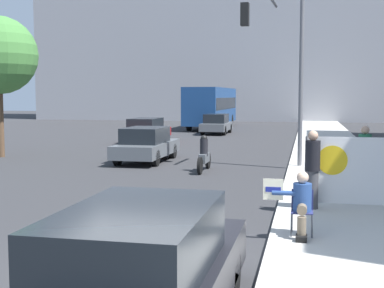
{
  "coord_description": "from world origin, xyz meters",
  "views": [
    {
      "loc": [
        2.3,
        -7.43,
        2.7
      ],
      "look_at": [
        -0.58,
        5.9,
        1.47
      ],
      "focal_mm": 50.0,
      "sensor_mm": 36.0,
      "label": 1
    }
  ],
  "objects_px": {
    "parked_car_curbside": "(141,276)",
    "motorcycle_on_road": "(204,156)",
    "seated_protester": "(301,202)",
    "car_on_road_nearest": "(146,144)",
    "car_on_road_midblock": "(146,130)",
    "city_bus_on_road": "(212,105)",
    "protest_banner": "(352,171)",
    "jogger_on_sidewalk": "(312,169)",
    "traffic_light_pole": "(281,52)",
    "pedestrian_behind": "(364,158)",
    "car_on_road_distant": "(216,124)"
  },
  "relations": [
    {
      "from": "car_on_road_nearest",
      "to": "car_on_road_midblock",
      "type": "distance_m",
      "value": 9.11
    },
    {
      "from": "car_on_road_nearest",
      "to": "city_bus_on_road",
      "type": "bearing_deg",
      "value": 93.42
    },
    {
      "from": "jogger_on_sidewalk",
      "to": "city_bus_on_road",
      "type": "distance_m",
      "value": 32.52
    },
    {
      "from": "seated_protester",
      "to": "city_bus_on_road",
      "type": "xyz_separation_m",
      "value": [
        -7.73,
        34.0,
        1.16
      ]
    },
    {
      "from": "seated_protester",
      "to": "protest_banner",
      "type": "xyz_separation_m",
      "value": [
        1.11,
        2.68,
        0.24
      ]
    },
    {
      "from": "seated_protester",
      "to": "city_bus_on_road",
      "type": "bearing_deg",
      "value": 114.75
    },
    {
      "from": "seated_protester",
      "to": "motorcycle_on_road",
      "type": "xyz_separation_m",
      "value": [
        -3.5,
        8.76,
        -0.2
      ]
    },
    {
      "from": "seated_protester",
      "to": "parked_car_curbside",
      "type": "xyz_separation_m",
      "value": [
        -1.64,
        -4.49,
        -0.0
      ]
    },
    {
      "from": "protest_banner",
      "to": "car_on_road_midblock",
      "type": "bearing_deg",
      "value": 120.71
    },
    {
      "from": "jogger_on_sidewalk",
      "to": "traffic_light_pole",
      "type": "xyz_separation_m",
      "value": [
        -1.12,
        7.66,
        3.24
      ]
    },
    {
      "from": "seated_protester",
      "to": "car_on_road_nearest",
      "type": "relative_size",
      "value": 0.27
    },
    {
      "from": "traffic_light_pole",
      "to": "car_on_road_midblock",
      "type": "bearing_deg",
      "value": 130.26
    },
    {
      "from": "protest_banner",
      "to": "city_bus_on_road",
      "type": "relative_size",
      "value": 0.19
    },
    {
      "from": "parked_car_curbside",
      "to": "seated_protester",
      "type": "bearing_deg",
      "value": 69.92
    },
    {
      "from": "pedestrian_behind",
      "to": "car_on_road_nearest",
      "type": "bearing_deg",
      "value": 107.75
    },
    {
      "from": "pedestrian_behind",
      "to": "car_on_road_midblock",
      "type": "height_order",
      "value": "pedestrian_behind"
    },
    {
      "from": "parked_car_curbside",
      "to": "pedestrian_behind",
      "type": "bearing_deg",
      "value": 71.32
    },
    {
      "from": "seated_protester",
      "to": "car_on_road_nearest",
      "type": "xyz_separation_m",
      "value": [
        -6.36,
        11.04,
        -0.05
      ]
    },
    {
      "from": "traffic_light_pole",
      "to": "car_on_road_distant",
      "type": "distance_m",
      "value": 18.42
    },
    {
      "from": "seated_protester",
      "to": "pedestrian_behind",
      "type": "distance_m",
      "value": 5.41
    },
    {
      "from": "protest_banner",
      "to": "parked_car_curbside",
      "type": "bearing_deg",
      "value": -110.96
    },
    {
      "from": "jogger_on_sidewalk",
      "to": "motorcycle_on_road",
      "type": "bearing_deg",
      "value": -36.81
    },
    {
      "from": "protest_banner",
      "to": "jogger_on_sidewalk",
      "type": "bearing_deg",
      "value": -167.17
    },
    {
      "from": "traffic_light_pole",
      "to": "car_on_road_nearest",
      "type": "distance_m",
      "value": 6.59
    },
    {
      "from": "protest_banner",
      "to": "car_on_road_midblock",
      "type": "xyz_separation_m",
      "value": [
        -10.14,
        17.07,
        -0.29
      ]
    },
    {
      "from": "parked_car_curbside",
      "to": "car_on_road_midblock",
      "type": "distance_m",
      "value": 25.34
    },
    {
      "from": "traffic_light_pole",
      "to": "city_bus_on_road",
      "type": "height_order",
      "value": "traffic_light_pole"
    },
    {
      "from": "pedestrian_behind",
      "to": "car_on_road_distant",
      "type": "bearing_deg",
      "value": 73.5
    },
    {
      "from": "pedestrian_behind",
      "to": "car_on_road_midblock",
      "type": "bearing_deg",
      "value": 90.28
    },
    {
      "from": "protest_banner",
      "to": "car_on_road_distant",
      "type": "relative_size",
      "value": 0.49
    },
    {
      "from": "traffic_light_pole",
      "to": "car_on_road_nearest",
      "type": "relative_size",
      "value": 1.44
    },
    {
      "from": "seated_protester",
      "to": "motorcycle_on_road",
      "type": "distance_m",
      "value": 9.43
    },
    {
      "from": "traffic_light_pole",
      "to": "seated_protester",
      "type": "bearing_deg",
      "value": -84.95
    },
    {
      "from": "parked_car_curbside",
      "to": "car_on_road_distant",
      "type": "distance_m",
      "value": 32.23
    },
    {
      "from": "parked_car_curbside",
      "to": "motorcycle_on_road",
      "type": "relative_size",
      "value": 2.24
    },
    {
      "from": "pedestrian_behind",
      "to": "jogger_on_sidewalk",
      "type": "bearing_deg",
      "value": -153.45
    },
    {
      "from": "protest_banner",
      "to": "city_bus_on_road",
      "type": "bearing_deg",
      "value": 105.75
    },
    {
      "from": "traffic_light_pole",
      "to": "city_bus_on_road",
      "type": "distance_m",
      "value": 24.93
    },
    {
      "from": "car_on_road_midblock",
      "to": "city_bus_on_road",
      "type": "xyz_separation_m",
      "value": [
        1.31,
        14.25,
        1.21
      ]
    },
    {
      "from": "car_on_road_distant",
      "to": "traffic_light_pole",
      "type": "bearing_deg",
      "value": -72.95
    },
    {
      "from": "traffic_light_pole",
      "to": "car_on_road_distant",
      "type": "bearing_deg",
      "value": 107.05
    },
    {
      "from": "car_on_road_distant",
      "to": "city_bus_on_road",
      "type": "height_order",
      "value": "city_bus_on_road"
    },
    {
      "from": "pedestrian_behind",
      "to": "parked_car_curbside",
      "type": "height_order",
      "value": "pedestrian_behind"
    },
    {
      "from": "jogger_on_sidewalk",
      "to": "protest_banner",
      "type": "bearing_deg",
      "value": -144.62
    },
    {
      "from": "pedestrian_behind",
      "to": "car_on_road_distant",
      "type": "relative_size",
      "value": 0.4
    },
    {
      "from": "car_on_road_midblock",
      "to": "car_on_road_nearest",
      "type": "bearing_deg",
      "value": -72.93
    },
    {
      "from": "seated_protester",
      "to": "traffic_light_pole",
      "type": "xyz_separation_m",
      "value": [
        -0.9,
        10.14,
        3.52
      ]
    },
    {
      "from": "pedestrian_behind",
      "to": "traffic_light_pole",
      "type": "xyz_separation_m",
      "value": [
        -2.52,
        4.99,
        3.25
      ]
    },
    {
      "from": "seated_protester",
      "to": "traffic_light_pole",
      "type": "bearing_deg",
      "value": 107.0
    },
    {
      "from": "seated_protester",
      "to": "car_on_road_nearest",
      "type": "height_order",
      "value": "car_on_road_nearest"
    }
  ]
}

